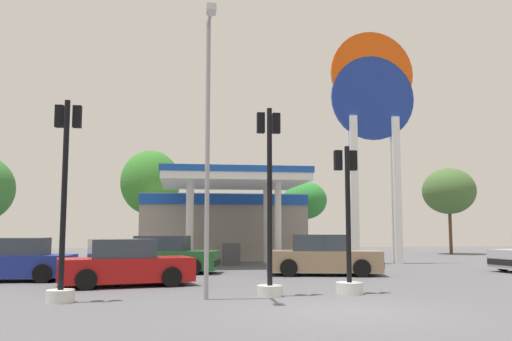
{
  "coord_description": "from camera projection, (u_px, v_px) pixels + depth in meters",
  "views": [
    {
      "loc": [
        -3.68,
        -12.05,
        1.76
      ],
      "look_at": [
        -0.24,
        12.7,
        4.48
      ],
      "focal_mm": 38.62,
      "sensor_mm": 36.0,
      "label": 1
    }
  ],
  "objects": [
    {
      "name": "tree_2",
      "position": [
        305.0,
        201.0,
        39.71
      ],
      "size": [
        3.15,
        3.15,
        5.29
      ],
      "color": "brown",
      "rests_on": "ground"
    },
    {
      "name": "traffic_signal_2",
      "position": [
        269.0,
        221.0,
        15.04
      ],
      "size": [
        0.69,
        0.7,
        5.15
      ],
      "color": "silver",
      "rests_on": "ground"
    },
    {
      "name": "corner_streetlamp",
      "position": [
        208.0,
        129.0,
        14.35
      ],
      "size": [
        0.24,
        1.48,
        7.38
      ],
      "color": "gray",
      "rests_on": "ground"
    },
    {
      "name": "tree_1",
      "position": [
        150.0,
        183.0,
        37.29
      ],
      "size": [
        3.99,
        3.99,
        7.17
      ],
      "color": "brown",
      "rests_on": "ground"
    },
    {
      "name": "car_2",
      "position": [
        323.0,
        257.0,
        21.78
      ],
      "size": [
        4.73,
        2.71,
        1.6
      ],
      "color": "black",
      "rests_on": "ground"
    },
    {
      "name": "station_pole_sign",
      "position": [
        373.0,
        113.0,
        30.02
      ],
      "size": [
        4.64,
        0.56,
        12.68
      ],
      "color": "white",
      "rests_on": "ground"
    },
    {
      "name": "gas_station",
      "position": [
        223.0,
        222.0,
        33.47
      ],
      "size": [
        9.76,
        12.5,
        4.73
      ],
      "color": "gray",
      "rests_on": "ground"
    },
    {
      "name": "traffic_signal_0",
      "position": [
        348.0,
        243.0,
        15.46
      ],
      "size": [
        0.74,
        0.74,
        4.15
      ],
      "color": "silver",
      "rests_on": "ground"
    },
    {
      "name": "car_1",
      "position": [
        12.0,
        261.0,
        19.22
      ],
      "size": [
        4.24,
        2.02,
        1.5
      ],
      "color": "black",
      "rests_on": "ground"
    },
    {
      "name": "car_4",
      "position": [
        166.0,
        256.0,
        22.8
      ],
      "size": [
        4.58,
        2.69,
        1.54
      ],
      "color": "black",
      "rests_on": "ground"
    },
    {
      "name": "tree_3",
      "position": [
        449.0,
        191.0,
        41.41
      ],
      "size": [
        3.93,
        3.93,
        6.44
      ],
      "color": "brown",
      "rests_on": "ground"
    },
    {
      "name": "ground_plane",
      "position": [
        346.0,
        310.0,
        12.18
      ],
      "size": [
        90.0,
        90.0,
        0.0
      ],
      "primitive_type": "plane",
      "color": "#56565B",
      "rests_on": "ground"
    },
    {
      "name": "car_3",
      "position": [
        125.0,
        265.0,
        17.52
      ],
      "size": [
        4.44,
        2.67,
        1.49
      ],
      "color": "black",
      "rests_on": "ground"
    },
    {
      "name": "traffic_signal_1",
      "position": [
        63.0,
        223.0,
        13.74
      ],
      "size": [
        0.68,
        0.7,
        5.06
      ],
      "color": "silver",
      "rests_on": "ground"
    }
  ]
}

